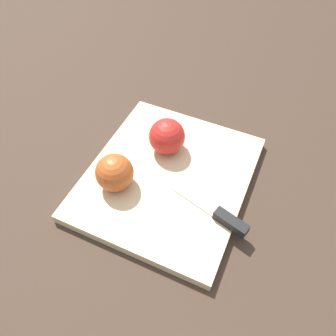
% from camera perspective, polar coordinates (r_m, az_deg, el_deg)
% --- Properties ---
extents(ground_plane, '(4.00, 4.00, 0.00)m').
position_cam_1_polar(ground_plane, '(0.65, 0.00, -2.26)').
color(ground_plane, '#38281E').
extents(cutting_board, '(0.35, 0.31, 0.02)m').
position_cam_1_polar(cutting_board, '(0.64, 0.00, -1.70)').
color(cutting_board, '#D1B789').
rests_on(cutting_board, ground_plane).
extents(apple_half_left, '(0.07, 0.07, 0.07)m').
position_cam_1_polar(apple_half_left, '(0.65, -0.17, 5.50)').
color(apple_half_left, red).
rests_on(apple_half_left, cutting_board).
extents(apple_half_right, '(0.07, 0.07, 0.07)m').
position_cam_1_polar(apple_half_right, '(0.60, -9.28, -0.79)').
color(apple_half_right, '#AD4C1E').
rests_on(apple_half_right, cutting_board).
extents(knife, '(0.05, 0.15, 0.02)m').
position_cam_1_polar(knife, '(0.58, 9.87, -8.65)').
color(knife, silver).
rests_on(knife, cutting_board).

